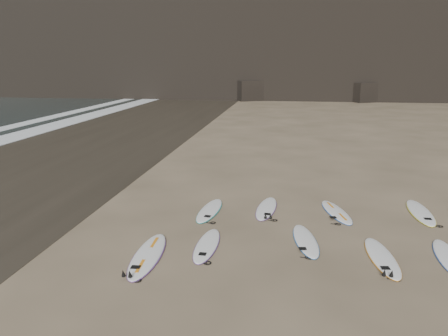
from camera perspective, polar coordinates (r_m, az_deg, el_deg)
The scene contains 11 objects.
ground at distance 12.16m, azimuth 11.34°, elevation -10.10°, with size 240.00×240.00×0.00m, color #897559.
wet_sand at distance 24.90m, azimuth -21.30°, elevation 1.58°, with size 12.00×200.00×0.01m, color #383026.
surfboard_0 at distance 11.54m, azimuth -9.92°, elevation -11.10°, with size 0.67×2.80×0.10m, color white.
surfboard_1 at distance 11.97m, azimuth -2.24°, elevation -9.99°, with size 0.56×2.34×0.08m, color white.
surfboard_2 at distance 12.46m, azimuth 10.61°, elevation -9.24°, with size 0.57×2.37×0.09m, color white.
surfboard_3 at distance 11.97m, azimuth 19.92°, elevation -10.86°, with size 0.59×2.48×0.09m, color white.
surfboard_4 at distance 12.66m, azimuth 27.21°, elevation -10.24°, with size 0.55×2.27×0.08m, color white.
surfboard_5 at distance 14.60m, azimuth -1.89°, elevation -5.51°, with size 0.59×2.47×0.09m, color white.
surfboard_6 at distance 14.85m, azimuth 5.56°, elevation -5.22°, with size 0.59×2.45×0.09m, color white.
surfboard_7 at distance 14.90m, azimuth 14.46°, elevation -5.55°, with size 0.57×2.39×0.09m, color white.
surfboard_8 at distance 15.78m, azimuth 24.27°, elevation -5.26°, with size 0.63×2.64×0.09m, color white.
Camera 1 is at (-0.73, -11.11, 4.87)m, focal length 35.00 mm.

